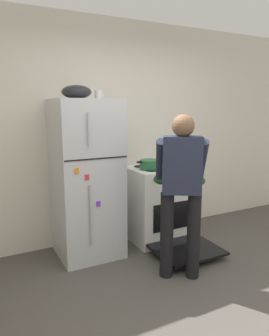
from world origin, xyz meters
The scene contains 9 objects.
ground centered at (0.00, 0.00, 0.00)m, with size 8.00×8.00×0.00m, color #4C4742.
kitchen_wall_back centered at (0.00, 1.95, 1.35)m, with size 6.00×0.10×2.70m, color silver.
refrigerator centered at (-0.44, 1.57, 0.87)m, with size 0.68×0.72×1.75m.
stove_range centered at (0.51, 1.55, 0.45)m, with size 0.76×1.23×0.93m.
person_cook centered at (0.21, 0.68, 0.95)m, with size 0.64×0.67×1.60m.
red_pot centered at (0.35, 1.52, 0.98)m, with size 0.35×0.25×0.11m.
coffee_mug centered at (-0.25, 1.62, 1.79)m, with size 0.11×0.08×0.10m.
pepper_mill centered at (0.81, 1.77, 1.02)m, with size 0.05×0.05×0.18m, color brown.
mixing_bowl centered at (-0.52, 1.57, 1.82)m, with size 0.31×0.31×0.14m, color black.
Camera 1 is at (-1.56, -1.76, 1.67)m, focal length 34.30 mm.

